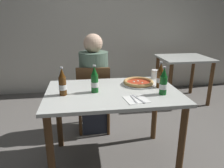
{
  "coord_description": "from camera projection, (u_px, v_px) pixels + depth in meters",
  "views": [
    {
      "loc": [
        -0.27,
        -1.79,
        1.4
      ],
      "look_at": [
        0.0,
        0.05,
        0.8
      ],
      "focal_mm": 33.96,
      "sensor_mm": 36.0,
      "label": 1
    }
  ],
  "objects": [
    {
      "name": "ground_plane",
      "position": [
        113.0,
        160.0,
        2.15
      ],
      "size": [
        8.0,
        8.0,
        0.0
      ],
      "primitive_type": "plane",
      "color": "slate"
    },
    {
      "name": "back_wall_tiled",
      "position": [
        95.0,
        21.0,
        3.82
      ],
      "size": [
        7.0,
        0.1,
        2.6
      ],
      "primitive_type": "cube",
      "color": "silver",
      "rests_on": "ground_plane"
    },
    {
      "name": "dining_table_main",
      "position": [
        113.0,
        103.0,
        1.96
      ],
      "size": [
        1.2,
        0.8,
        0.75
      ],
      "color": "silver",
      "rests_on": "ground_plane"
    },
    {
      "name": "chair_behind_table",
      "position": [
        94.0,
        95.0,
        2.56
      ],
      "size": [
        0.44,
        0.44,
        0.85
      ],
      "rotation": [
        0.0,
        0.0,
        3.04
      ],
      "color": "brown",
      "rests_on": "ground_plane"
    },
    {
      "name": "diner_seated",
      "position": [
        94.0,
        86.0,
        2.58
      ],
      "size": [
        0.34,
        0.34,
        1.21
      ],
      "color": "#2D3342",
      "rests_on": "ground_plane"
    },
    {
      "name": "dining_table_background",
      "position": [
        183.0,
        67.0,
        3.51
      ],
      "size": [
        0.8,
        0.7,
        0.75
      ],
      "color": "silver",
      "rests_on": "ground_plane"
    },
    {
      "name": "pizza_margherita_near",
      "position": [
        138.0,
        83.0,
        2.09
      ],
      "size": [
        0.32,
        0.32,
        0.04
      ],
      "color": "white",
      "rests_on": "dining_table_main"
    },
    {
      "name": "beer_bottle_left",
      "position": [
        160.0,
        77.0,
        1.99
      ],
      "size": [
        0.07,
        0.07,
        0.25
      ],
      "color": "#512D0F",
      "rests_on": "dining_table_main"
    },
    {
      "name": "beer_bottle_center",
      "position": [
        163.0,
        83.0,
        1.81
      ],
      "size": [
        0.07,
        0.07,
        0.25
      ],
      "color": "#14591E",
      "rests_on": "dining_table_main"
    },
    {
      "name": "beer_bottle_right",
      "position": [
        63.0,
        83.0,
        1.79
      ],
      "size": [
        0.07,
        0.07,
        0.25
      ],
      "color": "#512D0F",
      "rests_on": "dining_table_main"
    },
    {
      "name": "beer_bottle_extra",
      "position": [
        95.0,
        81.0,
        1.86
      ],
      "size": [
        0.07,
        0.07,
        0.25
      ],
      "color": "#14591E",
      "rests_on": "dining_table_main"
    },
    {
      "name": "napkin_with_cutlery",
      "position": [
        136.0,
        99.0,
        1.72
      ],
      "size": [
        0.2,
        0.2,
        0.01
      ],
      "color": "white",
      "rests_on": "dining_table_main"
    },
    {
      "name": "paper_cup",
      "position": [
        155.0,
        74.0,
        2.29
      ],
      "size": [
        0.07,
        0.07,
        0.09
      ],
      "primitive_type": "cylinder",
      "color": "white",
      "rests_on": "dining_table_main"
    }
  ]
}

